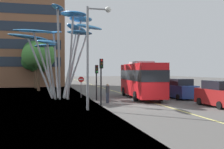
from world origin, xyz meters
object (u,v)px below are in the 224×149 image
(traffic_light_kerb_far, at_px, (97,75))
(car_parked_mid, at_px, (180,89))
(car_parked_near, at_px, (219,94))
(no_entry_sign, at_px, (81,84))
(traffic_light_kerb_near, at_px, (101,72))
(pedestrian, at_px, (108,93))
(red_bus, at_px, (141,78))
(street_lamp, at_px, (93,43))
(leaf_sculpture, at_px, (61,34))

(traffic_light_kerb_far, distance_m, car_parked_mid, 8.80)
(car_parked_near, bearing_deg, no_entry_sign, 134.73)
(traffic_light_kerb_near, xyz_separation_m, traffic_light_kerb_far, (0.32, 3.79, -0.30))
(traffic_light_kerb_far, distance_m, no_entry_sign, 3.34)
(car_parked_near, xyz_separation_m, pedestrian, (-8.08, 4.57, -0.12))
(traffic_light_kerb_near, bearing_deg, red_bus, 42.39)
(street_lamp, distance_m, pedestrian, 5.96)
(car_parked_mid, bearing_deg, street_lamp, -149.85)
(street_lamp, bearing_deg, pedestrian, 63.32)
(pedestrian, distance_m, no_entry_sign, 5.58)
(no_entry_sign, bearing_deg, car_parked_near, -45.27)
(car_parked_near, xyz_separation_m, no_entry_sign, (-9.76, 9.85, 0.52))
(traffic_light_kerb_near, height_order, traffic_light_kerb_far, traffic_light_kerb_near)
(traffic_light_kerb_near, height_order, pedestrian, traffic_light_kerb_near)
(car_parked_mid, bearing_deg, no_entry_sign, 161.07)
(red_bus, xyz_separation_m, no_entry_sign, (-6.01, 2.02, -0.57))
(car_parked_near, relative_size, car_parked_mid, 1.03)
(street_lamp, bearing_deg, leaf_sculpture, 100.62)
(pedestrian, bearing_deg, car_parked_near, -29.47)
(red_bus, height_order, traffic_light_kerb_far, red_bus)
(car_parked_near, height_order, pedestrian, car_parked_near)
(street_lamp, xyz_separation_m, pedestrian, (1.97, 3.92, -4.03))
(street_lamp, bearing_deg, car_parked_mid, 30.15)
(red_bus, bearing_deg, traffic_light_kerb_far, -168.78)
(traffic_light_kerb_far, relative_size, street_lamp, 0.45)
(red_bus, relative_size, pedestrian, 5.97)
(traffic_light_kerb_far, xyz_separation_m, pedestrian, (0.56, -2.29, -1.62))
(traffic_light_kerb_far, xyz_separation_m, car_parked_near, (8.64, -6.86, -1.50))
(car_parked_mid, height_order, pedestrian, car_parked_mid)
(traffic_light_kerb_far, bearing_deg, street_lamp, -102.77)
(car_parked_mid, xyz_separation_m, no_entry_sign, (-9.78, 3.35, 0.54))
(traffic_light_kerb_far, bearing_deg, red_bus, 11.22)
(traffic_light_kerb_near, bearing_deg, traffic_light_kerb_far, 85.21)
(street_lamp, bearing_deg, red_bus, 48.74)
(traffic_light_kerb_near, bearing_deg, pedestrian, 59.52)
(red_bus, bearing_deg, pedestrian, -143.01)
(car_parked_mid, distance_m, street_lamp, 12.29)
(red_bus, distance_m, car_parked_near, 8.75)
(red_bus, height_order, car_parked_mid, red_bus)
(street_lamp, bearing_deg, traffic_light_kerb_near, 65.79)
(car_parked_mid, xyz_separation_m, street_lamp, (-10.07, -5.85, 3.92))
(traffic_light_kerb_near, height_order, no_entry_sign, traffic_light_kerb_near)
(car_parked_mid, xyz_separation_m, pedestrian, (-8.10, -1.93, -0.11))
(red_bus, distance_m, no_entry_sign, 6.36)
(pedestrian, bearing_deg, leaf_sculpture, 124.70)
(traffic_light_kerb_far, bearing_deg, leaf_sculpture, 135.78)
(red_bus, height_order, car_parked_near, red_bus)
(traffic_light_kerb_far, height_order, street_lamp, street_lamp)
(car_parked_mid, bearing_deg, red_bus, 160.49)
(traffic_light_kerb_near, bearing_deg, leaf_sculpture, 112.45)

